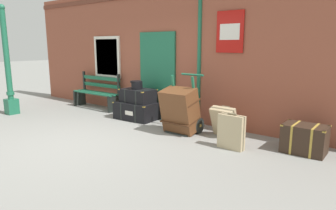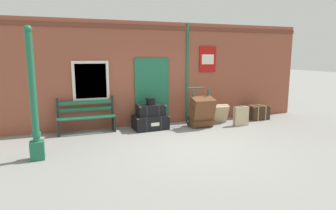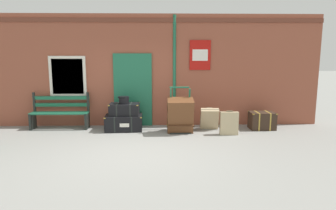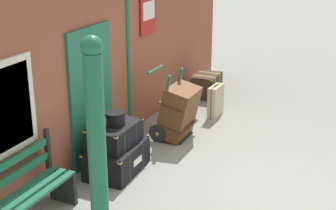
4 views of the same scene
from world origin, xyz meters
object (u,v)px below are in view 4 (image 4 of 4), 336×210
(suitcase_slate, at_px, (180,104))
(porters_trolley, at_px, (169,121))
(large_brown_trunk, at_px, (179,112))
(suitcase_olive, at_px, (216,101))
(steamer_trunk_middle, at_px, (115,135))
(corner_trunk, at_px, (207,85))
(round_hatbox, at_px, (115,118))
(steamer_trunk_base, at_px, (117,158))
(platform_bench, at_px, (19,197))

(suitcase_slate, bearing_deg, porters_trolley, -169.56)
(large_brown_trunk, relative_size, suitcase_olive, 1.48)
(porters_trolley, bearing_deg, steamer_trunk_middle, 172.85)
(porters_trolley, distance_m, corner_trunk, 2.33)
(suitcase_slate, bearing_deg, round_hatbox, 179.84)
(large_brown_trunk, height_order, suitcase_olive, large_brown_trunk)
(steamer_trunk_middle, distance_m, corner_trunk, 3.86)
(large_brown_trunk, height_order, corner_trunk, large_brown_trunk)
(suitcase_slate, relative_size, corner_trunk, 0.89)
(large_brown_trunk, bearing_deg, corner_trunk, 8.54)
(steamer_trunk_base, xyz_separation_m, round_hatbox, (0.02, 0.01, 0.64))
(platform_bench, relative_size, porters_trolley, 1.34)
(round_hatbox, bearing_deg, suitcase_slate, -0.16)
(steamer_trunk_middle, bearing_deg, corner_trunk, -0.25)
(corner_trunk, bearing_deg, suitcase_olive, -151.55)
(platform_bench, xyz_separation_m, corner_trunk, (5.68, -0.25, -0.20))
(steamer_trunk_middle, bearing_deg, round_hatbox, -104.14)
(steamer_trunk_base, bearing_deg, large_brown_trunk, -12.08)
(large_brown_trunk, distance_m, corner_trunk, 2.36)
(large_brown_trunk, xyz_separation_m, suitcase_olive, (1.26, -0.23, -0.17))
(suitcase_olive, bearing_deg, steamer_trunk_middle, 167.96)
(platform_bench, xyz_separation_m, round_hatbox, (1.83, -0.26, 0.41))
(steamer_trunk_base, relative_size, corner_trunk, 1.50)
(porters_trolley, relative_size, suitcase_slate, 1.94)
(round_hatbox, xyz_separation_m, porters_trolley, (1.53, -0.16, -0.58))
(round_hatbox, height_order, large_brown_trunk, large_brown_trunk)
(steamer_trunk_middle, bearing_deg, porters_trolley, -7.15)
(steamer_trunk_middle, relative_size, suitcase_olive, 1.26)
(steamer_trunk_middle, distance_m, large_brown_trunk, 1.57)
(platform_bench, xyz_separation_m, porters_trolley, (3.36, -0.42, -0.17))
(steamer_trunk_base, xyz_separation_m, suitcase_olive, (2.80, -0.56, 0.09))
(steamer_trunk_base, height_order, large_brown_trunk, large_brown_trunk)
(steamer_trunk_base, bearing_deg, steamer_trunk_middle, 57.92)
(large_brown_trunk, bearing_deg, porters_trolley, 90.00)
(suitcase_slate, distance_m, corner_trunk, 1.49)
(suitcase_slate, height_order, corner_trunk, suitcase_slate)
(platform_bench, distance_m, suitcase_olive, 4.69)
(suitcase_olive, bearing_deg, platform_bench, 169.87)
(steamer_trunk_base, height_order, porters_trolley, porters_trolley)
(platform_bench, xyz_separation_m, steamer_trunk_middle, (1.84, -0.23, 0.14))
(steamer_trunk_middle, bearing_deg, large_brown_trunk, -13.54)
(platform_bench, relative_size, round_hatbox, 5.36)
(platform_bench, xyz_separation_m, steamer_trunk_base, (1.82, -0.27, -0.23))
(suitcase_slate, bearing_deg, corner_trunk, 0.75)
(platform_bench, height_order, porters_trolley, porters_trolley)
(steamer_trunk_base, relative_size, suitcase_slate, 1.69)
(porters_trolley, xyz_separation_m, suitcase_olive, (1.26, -0.40, 0.03))
(porters_trolley, bearing_deg, round_hatbox, 173.98)
(round_hatbox, xyz_separation_m, large_brown_trunk, (1.53, -0.34, -0.38))
(round_hatbox, distance_m, corner_trunk, 3.90)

